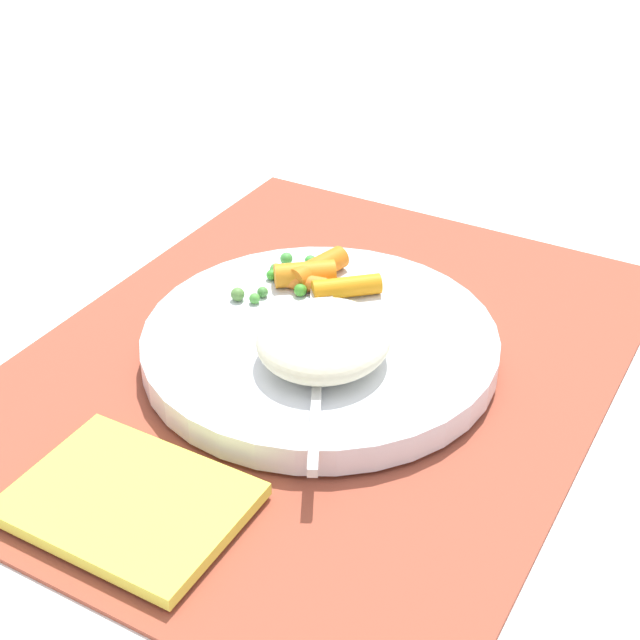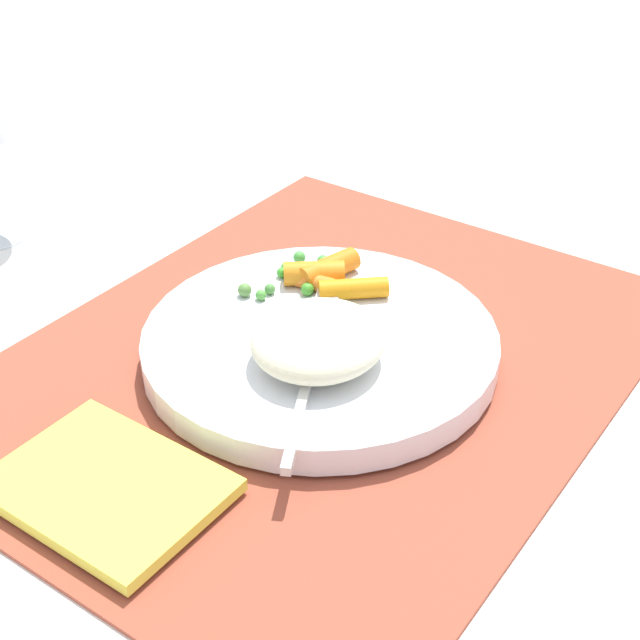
{
  "view_description": "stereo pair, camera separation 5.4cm",
  "coord_description": "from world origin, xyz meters",
  "views": [
    {
      "loc": [
        -0.45,
        -0.25,
        0.37
      ],
      "look_at": [
        0.0,
        0.0,
        0.04
      ],
      "focal_mm": 52.51,
      "sensor_mm": 36.0,
      "label": 1
    },
    {
      "loc": [
        -0.42,
        -0.3,
        0.37
      ],
      "look_at": [
        0.0,
        0.0,
        0.04
      ],
      "focal_mm": 52.51,
      "sensor_mm": 36.0,
      "label": 2
    }
  ],
  "objects": [
    {
      "name": "ground_plane",
      "position": [
        0.0,
        0.0,
        0.0
      ],
      "size": [
        2.4,
        2.4,
        0.0
      ],
      "primitive_type": "plane",
      "color": "white"
    },
    {
      "name": "rice_mound",
      "position": [
        -0.03,
        -0.02,
        0.04
      ],
      "size": [
        0.09,
        0.08,
        0.03
      ],
      "primitive_type": "ellipsoid",
      "color": "beige",
      "rests_on": "plate"
    },
    {
      "name": "pea_scatter",
      "position": [
        0.04,
        0.05,
        0.03
      ],
      "size": [
        0.08,
        0.08,
        0.01
      ],
      "color": "green",
      "rests_on": "plate"
    },
    {
      "name": "fork",
      "position": [
        -0.02,
        -0.01,
        0.03
      ],
      "size": [
        0.17,
        0.1,
        0.01
      ],
      "color": "silver",
      "rests_on": "plate"
    },
    {
      "name": "plate",
      "position": [
        0.0,
        0.0,
        0.02
      ],
      "size": [
        0.24,
        0.24,
        0.02
      ],
      "primitive_type": "cylinder",
      "color": "white",
      "rests_on": "placemat"
    },
    {
      "name": "carrot_portion",
      "position": [
        0.05,
        0.03,
        0.03
      ],
      "size": [
        0.06,
        0.08,
        0.02
      ],
      "color": "orange",
      "rests_on": "plate"
    },
    {
      "name": "placemat",
      "position": [
        0.0,
        0.0,
        0.0
      ],
      "size": [
        0.48,
        0.37,
        0.01
      ],
      "primitive_type": "cube",
      "color": "#9E4733",
      "rests_on": "ground_plane"
    },
    {
      "name": "napkin",
      "position": [
        -0.18,
        0.02,
        0.01
      ],
      "size": [
        0.09,
        0.13,
        0.01
      ],
      "primitive_type": "cube",
      "rotation": [
        0.0,
        0.0,
        0.0
      ],
      "color": "#EAE54C",
      "rests_on": "placemat"
    }
  ]
}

